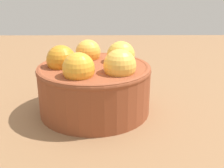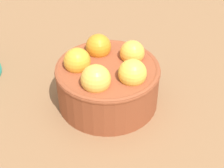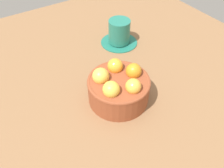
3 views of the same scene
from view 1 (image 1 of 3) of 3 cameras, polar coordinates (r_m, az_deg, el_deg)
The scene contains 2 objects.
ground_plane at distance 43.18cm, azimuth -3.45°, elevation -7.80°, with size 126.64×116.26×4.10cm, color brown.
terracotta_bowl at distance 40.51cm, azimuth -3.60°, elevation 0.33°, with size 16.38×16.38×10.06cm.
Camera 1 is at (38.09, 2.21, 18.17)cm, focal length 44.47 mm.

